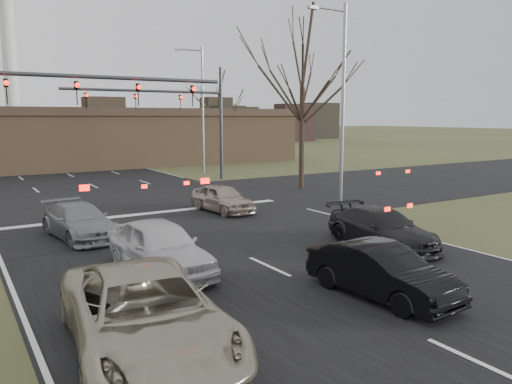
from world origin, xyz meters
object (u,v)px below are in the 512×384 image
Objects in this scene: streetlight_right_near at (340,95)px; streetlight_right_far at (201,103)px; car_silver_suv at (145,314)px; building at (75,137)px; car_silver_ahead at (222,198)px; car_grey_ahead at (79,221)px; car_white_sedan at (160,247)px; mast_arm_far at (185,109)px; mast_arm_near at (24,103)px; car_charcoal_sedan at (382,228)px; car_black_hatch at (381,272)px.

streetlight_right_far is at bearing 88.32° from streetlight_right_near.
car_silver_suv is (-14.40, -27.42, -4.78)m from streetlight_right_far.
building is 10.87× the size of car_silver_ahead.
car_grey_ahead is 7.22m from car_silver_ahead.
building is at bearing 103.69° from streetlight_right_near.
car_white_sedan is 9.54m from car_silver_ahead.
mast_arm_far is 17.20m from car_grey_ahead.
streetlight_right_near is 7.79m from car_silver_ahead.
car_white_sedan is (-5.00, -33.79, -1.88)m from building.
car_silver_suv is at bearing -89.34° from mast_arm_near.
car_silver_ahead is (1.00, -26.37, -2.00)m from building.
car_charcoal_sedan is (7.63, -1.30, -0.11)m from car_white_sedan.
car_grey_ahead is at bearing 111.58° from car_black_hatch.
streetlight_right_near is at bearing 24.03° from car_white_sedan.
car_silver_suv reaches higher than car_black_hatch.
streetlight_right_near is 2.25× the size of car_grey_ahead.
streetlight_right_near is 1.00× the size of streetlight_right_far.
car_charcoal_sedan is at bearing -84.28° from car_silver_ahead.
mast_arm_near is 2.96× the size of car_black_hatch.
car_white_sedan is 1.00× the size of car_charcoal_sedan.
car_silver_suv is at bearing -143.15° from streetlight_right_near.
streetlight_right_near is at bearing -12.05° from mast_arm_near.
car_grey_ahead is at bearing -68.66° from mast_arm_near.
streetlight_right_near reaches higher than car_grey_ahead.
car_white_sedan is at bearing 125.72° from car_black_hatch.
mast_arm_far is at bearing 90.78° from car_charcoal_sedan.
streetlight_right_near is 14.01m from car_white_sedan.
car_silver_suv is 10.33m from car_grey_ahead.
car_white_sedan is (-12.32, -22.79, -4.80)m from streetlight_right_far.
streetlight_right_near is at bearing 43.22° from car_silver_suv.
streetlight_right_near is 9.60m from car_charcoal_sedan.
car_silver_suv is (0.15, -13.42, -4.27)m from mast_arm_near.
car_charcoal_sedan is 8.88m from car_silver_ahead.
car_white_sedan is (-11.82, -5.79, -4.80)m from streetlight_right_near.
car_silver_suv is 5.07m from car_white_sedan.
car_white_sedan is at bearing -133.85° from car_silver_ahead.
mast_arm_near is at bearing 165.64° from car_silver_ahead.
car_silver_ahead is (-1.63, 8.72, -0.01)m from car_charcoal_sedan.
car_white_sedan is (2.23, -8.79, -4.29)m from mast_arm_near.
mast_arm_far is 21.34m from car_white_sedan.
car_white_sedan is at bearing -87.02° from car_grey_ahead.
car_charcoal_sedan is (2.63, -35.10, -2.00)m from building.
car_silver_ahead is (-6.32, -15.37, -4.92)m from streetlight_right_far.
car_silver_suv is at bearing -128.73° from car_silver_ahead.
mast_arm_far reaches higher than car_white_sedan.
streetlight_right_near reaches higher than car_charcoal_sedan.
streetlight_right_near is 2.44× the size of car_black_hatch.
streetlight_right_near is 18.01m from car_silver_suv.
building is 9.18× the size of car_charcoal_sedan.
streetlight_right_far reaches higher than car_grey_ahead.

